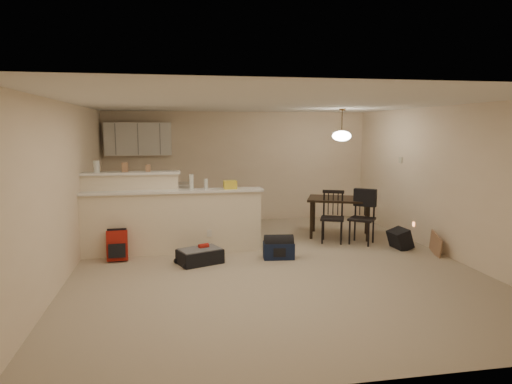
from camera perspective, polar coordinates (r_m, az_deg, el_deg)
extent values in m
plane|color=tan|center=(7.33, 1.77, -8.89)|extent=(7.00, 7.00, 0.00)
plane|color=white|center=(7.03, 1.86, 11.02)|extent=(7.00, 7.00, 0.00)
cube|color=beige|center=(10.50, -2.21, 3.17)|extent=(6.00, 0.02, 2.50)
cube|color=beige|center=(3.78, 13.12, -5.64)|extent=(6.00, 0.02, 2.50)
cube|color=beige|center=(7.08, -22.65, 0.25)|extent=(0.02, 7.00, 2.50)
cube|color=beige|center=(8.24, 22.67, 1.25)|extent=(0.02, 7.00, 2.50)
cube|color=#F2E3C3|center=(7.92, -10.30, -3.82)|extent=(3.00, 0.28, 1.05)
cube|color=white|center=(7.83, -10.39, 0.09)|extent=(3.08, 0.38, 0.04)
cube|color=#F2E3C3|center=(8.14, -15.26, -2.58)|extent=(1.60, 0.24, 1.35)
cube|color=white|center=(8.05, -15.44, 2.29)|extent=(1.68, 0.34, 0.04)
cube|color=white|center=(10.21, -14.48, 6.45)|extent=(1.40, 0.34, 0.70)
cube|color=white|center=(10.20, -13.13, -1.70)|extent=(1.80, 0.60, 0.90)
cube|color=beige|center=(9.54, 17.62, 3.83)|extent=(0.02, 0.12, 0.12)
cylinder|color=silver|center=(8.11, -19.31, 3.02)|extent=(0.10, 0.10, 0.20)
cube|color=#A27553|center=(8.05, -16.07, 2.98)|extent=(0.10, 0.07, 0.16)
cube|color=#A27553|center=(8.02, -13.35, 2.92)|extent=(0.08, 0.06, 0.12)
cylinder|color=silver|center=(7.82, -8.07, 1.24)|extent=(0.07, 0.07, 0.26)
cylinder|color=silver|center=(7.84, -6.27, 0.99)|extent=(0.06, 0.06, 0.18)
cube|color=#A27553|center=(7.88, -3.25, 0.91)|extent=(0.22, 0.18, 0.14)
cube|color=black|center=(9.11, 10.46, -0.88)|extent=(1.44, 1.21, 0.04)
cylinder|color=black|center=(8.88, 6.93, -3.54)|extent=(0.06, 0.06, 0.73)
cylinder|color=black|center=(8.87, 13.80, -3.73)|extent=(0.06, 0.06, 0.73)
cylinder|color=black|center=(9.52, 7.24, -2.77)|extent=(0.06, 0.06, 0.73)
cylinder|color=black|center=(9.51, 13.64, -2.95)|extent=(0.06, 0.06, 0.73)
cylinder|color=brown|center=(9.01, 10.70, 8.62)|extent=(0.02, 0.02, 0.50)
cylinder|color=brown|center=(9.02, 10.74, 10.08)|extent=(0.12, 0.12, 0.03)
ellipsoid|color=white|center=(9.01, 10.66, 6.90)|extent=(0.36, 0.36, 0.20)
cube|color=black|center=(7.35, -7.02, -7.99)|extent=(0.77, 0.64, 0.22)
cube|color=#A71C12|center=(7.76, -16.95, -6.43)|extent=(0.34, 0.22, 0.49)
cube|color=#111B37|center=(7.56, 2.85, -7.29)|extent=(0.53, 0.33, 0.27)
cube|color=black|center=(8.55, 17.56, -5.64)|extent=(0.30, 0.40, 0.34)
cube|color=#A27553|center=(8.31, 21.55, -6.15)|extent=(0.11, 0.47, 0.36)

